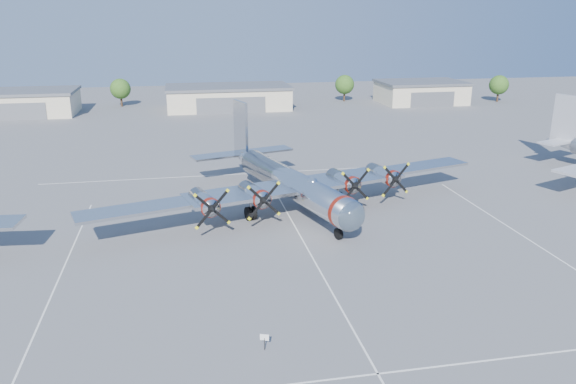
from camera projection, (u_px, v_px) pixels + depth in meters
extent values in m
plane|color=#505052|center=(303.00, 240.00, 55.36)|extent=(260.00, 260.00, 0.00)
cube|color=silver|center=(58.00, 282.00, 46.73)|extent=(0.15, 40.00, 0.01)
cube|color=silver|center=(314.00, 261.00, 50.68)|extent=(0.15, 40.00, 0.01)
cube|color=silver|center=(534.00, 243.00, 54.63)|extent=(0.15, 40.00, 0.01)
cube|color=silver|center=(378.00, 374.00, 34.77)|extent=(60.00, 0.15, 0.01)
cube|color=silver|center=(265.00, 173.00, 78.76)|extent=(60.00, 0.15, 0.01)
cube|color=beige|center=(24.00, 104.00, 123.31)|extent=(22.00, 14.00, 4.80)
cube|color=slate|center=(22.00, 92.00, 122.49)|extent=(22.60, 14.60, 0.60)
cube|color=slate|center=(16.00, 112.00, 116.89)|extent=(12.10, 0.20, 3.60)
cube|color=beige|center=(228.00, 98.00, 131.38)|extent=(28.00, 14.00, 4.80)
cube|color=slate|center=(228.00, 87.00, 130.56)|extent=(28.60, 14.60, 0.60)
cube|color=slate|center=(231.00, 106.00, 124.96)|extent=(15.40, 0.20, 3.60)
cube|color=beige|center=(421.00, 93.00, 139.99)|extent=(20.00, 14.00, 4.80)
cube|color=slate|center=(421.00, 82.00, 139.17)|extent=(20.60, 14.60, 0.60)
cube|color=slate|center=(433.00, 100.00, 133.57)|extent=(11.00, 0.20, 3.60)
cylinder|color=#382619|center=(121.00, 101.00, 134.68)|extent=(0.50, 0.50, 2.80)
sphere|color=#254914|center=(120.00, 89.00, 133.82)|extent=(4.80, 4.80, 4.80)
cylinder|color=#382619|center=(344.00, 96.00, 142.68)|extent=(0.50, 0.50, 2.80)
sphere|color=#254914|center=(345.00, 85.00, 141.82)|extent=(4.80, 4.80, 4.80)
cylinder|color=#382619|center=(498.00, 96.00, 142.01)|extent=(0.50, 0.50, 2.80)
sphere|color=#254914|center=(499.00, 85.00, 141.14)|extent=(4.80, 4.80, 4.80)
cylinder|color=black|center=(265.00, 344.00, 37.14)|extent=(0.07, 0.07, 0.89)
cube|color=white|center=(264.00, 337.00, 36.99)|extent=(0.59, 0.26, 0.44)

